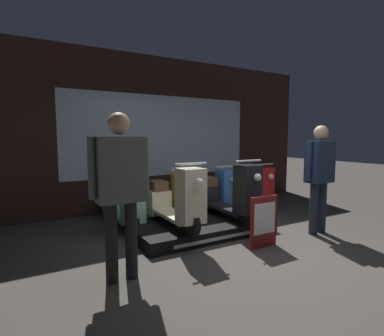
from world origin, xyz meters
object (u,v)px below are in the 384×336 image
object	(u,v)px
scooter_backrow_0	(123,203)
price_sign_board	(264,222)
scooter_display_right	(227,194)
person_right_browsing	(319,170)
scooter_display_left	(174,201)
scooter_backrow_3	(246,190)
person_left_browsing	(120,181)
scooter_backrow_2	(211,194)
scooter_backrow_1	(171,198)

from	to	relation	value
scooter_backrow_0	price_sign_board	distance (m)	2.39
scooter_display_right	person_right_browsing	world-z (taller)	person_right_browsing
scooter_display_left	person_right_browsing	xyz separation A→B (m)	(2.08, -0.91, 0.43)
scooter_backrow_3	person_left_browsing	world-z (taller)	person_left_browsing
person_left_browsing	scooter_display_left	bearing A→B (deg)	40.39
scooter_backrow_0	price_sign_board	world-z (taller)	scooter_backrow_0
scooter_display_right	scooter_display_left	bearing A→B (deg)	180.00
person_right_browsing	price_sign_board	xyz separation A→B (m)	(-1.17, -0.03, -0.64)
scooter_display_left	person_left_browsing	xyz separation A→B (m)	(-1.07, -0.91, 0.49)
price_sign_board	scooter_display_right	bearing A→B (deg)	85.54
scooter_backrow_0	scooter_backrow_2	size ratio (longest dim) A/B	1.00
scooter_backrow_1	scooter_display_right	bearing A→B (deg)	-61.67
scooter_display_left	scooter_backrow_2	world-z (taller)	scooter_display_left
scooter_backrow_3	price_sign_board	world-z (taller)	scooter_backrow_3
scooter_backrow_2	scooter_backrow_3	distance (m)	0.90
scooter_display_right	person_right_browsing	size ratio (longest dim) A/B	0.93
scooter_display_right	scooter_backrow_3	bearing A→B (deg)	38.79
scooter_backrow_1	person_left_browsing	xyz separation A→B (m)	(-1.50, -1.92, 0.68)
scooter_display_right	scooter_backrow_2	size ratio (longest dim) A/B	1.00
scooter_backrow_2	scooter_backrow_3	world-z (taller)	same
person_right_browsing	scooter_display_right	bearing A→B (deg)	140.43
scooter_backrow_1	person_right_browsing	xyz separation A→B (m)	(1.65, -1.92, 0.61)
scooter_backrow_2	scooter_backrow_3	xyz separation A→B (m)	(0.90, 0.00, 0.00)
scooter_display_left	price_sign_board	bearing A→B (deg)	-46.08
scooter_backrow_2	person_left_browsing	bearing A→B (deg)	-141.39
scooter_backrow_3	person_left_browsing	distance (m)	3.89
scooter_display_right	scooter_backrow_1	size ratio (longest dim) A/B	1.00
scooter_backrow_2	person_left_browsing	distance (m)	3.15
scooter_display_right	scooter_backrow_0	distance (m)	1.78
scooter_backrow_3	person_right_browsing	bearing A→B (deg)	-94.80
scooter_backrow_1	scooter_display_left	bearing A→B (deg)	-113.23
person_right_browsing	scooter_display_left	bearing A→B (deg)	156.41
scooter_display_left	scooter_backrow_1	size ratio (longest dim) A/B	1.00
scooter_display_left	scooter_backrow_2	distance (m)	1.69
scooter_display_left	scooter_display_right	distance (m)	0.98
scooter_backrow_0	price_sign_board	bearing A→B (deg)	-54.86
scooter_backrow_0	scooter_backrow_2	xyz separation A→B (m)	(1.81, 0.00, 0.00)
scooter_display_right	person_right_browsing	xyz separation A→B (m)	(1.10, -0.91, 0.43)
scooter_backrow_1	scooter_backrow_2	distance (m)	0.90
scooter_backrow_3	scooter_backrow_2	bearing A→B (deg)	180.00
scooter_backrow_3	price_sign_board	xyz separation A→B (m)	(-1.33, -1.96, -0.03)
scooter_display_right	person_left_browsing	xyz separation A→B (m)	(-2.05, -0.91, 0.49)
scooter_display_right	scooter_backrow_0	xyz separation A→B (m)	(-1.45, 1.01, -0.19)
scooter_display_left	scooter_backrow_3	distance (m)	2.47
scooter_backrow_2	person_right_browsing	size ratio (longest dim) A/B	0.93
scooter_backrow_2	price_sign_board	size ratio (longest dim) A/B	2.20
scooter_backrow_2	person_right_browsing	world-z (taller)	person_right_browsing
scooter_backrow_1	person_left_browsing	size ratio (longest dim) A/B	0.89
scooter_display_right	person_left_browsing	size ratio (longest dim) A/B	0.89
person_right_browsing	price_sign_board	size ratio (longest dim) A/B	2.37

